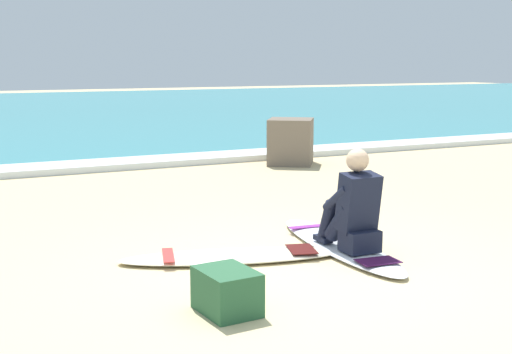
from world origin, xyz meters
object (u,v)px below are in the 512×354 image
at_px(surfer_seated, 353,211).
at_px(surfboard_spare_near, 232,256).
at_px(shoreline_rock, 291,142).
at_px(beach_bag, 227,291).
at_px(surfboard_main, 339,245).

bearing_deg(surfer_seated, surfboard_spare_near, 160.02).
height_order(surfboard_spare_near, shoreline_rock, shoreline_rock).
distance_m(shoreline_rock, beach_bag, 7.45).
xyz_separation_m(surfboard_main, surfboard_spare_near, (-1.11, 0.10, 0.00)).
bearing_deg(shoreline_rock, beach_bag, -123.04).
distance_m(surfboard_main, surfboard_spare_near, 1.11).
xyz_separation_m(surfer_seated, shoreline_rock, (2.39, 5.41, -0.03)).
height_order(shoreline_rock, beach_bag, shoreline_rock).
distance_m(surfboard_spare_near, beach_bag, 1.37).
bearing_deg(surfboard_spare_near, surfer_seated, -19.98).
distance_m(surfboard_main, surfer_seated, 0.50).
relative_size(surfboard_spare_near, beach_bag, 4.43).
xyz_separation_m(surfboard_main, shoreline_rock, (2.35, 5.12, 0.37)).
xyz_separation_m(surfer_seated, surfboard_spare_near, (-1.07, 0.39, -0.40)).
height_order(surfer_seated, shoreline_rock, surfer_seated).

